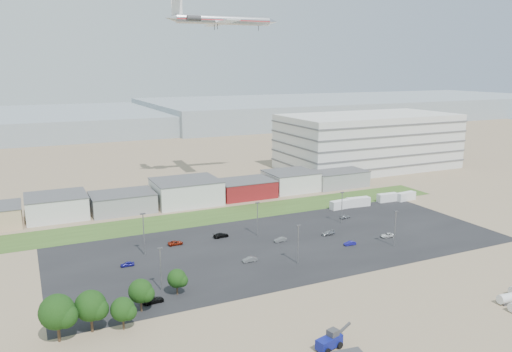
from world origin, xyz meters
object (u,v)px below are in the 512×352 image
parked_car_1 (350,243)px  parked_car_6 (221,235)px  telehandler (329,340)px  parked_car_9 (175,243)px  parked_car_7 (280,240)px  parked_car_8 (345,217)px  parked_car_10 (153,300)px  parked_car_12 (328,233)px  box_trailer_a (341,205)px  storage_tank_nw (507,298)px  parked_car_0 (387,235)px  airliner (224,20)px  tree_far_left (57,316)px  parked_car_5 (127,264)px  parked_car_4 (250,259)px

parked_car_1 → parked_car_6: parked_car_6 is taller
telehandler → parked_car_9: telehandler is taller
parked_car_6 → parked_car_7: 16.65m
telehandler → parked_car_8: telehandler is taller
parked_car_1 → parked_car_10: parked_car_10 is taller
parked_car_9 → parked_car_12: parked_car_12 is taller
parked_car_1 → parked_car_9: (-41.80, 20.02, 0.01)m
parked_car_7 → parked_car_12: 14.81m
box_trailer_a → parked_car_9: bearing=-174.8°
parked_car_10 → parked_car_12: 58.27m
storage_tank_nw → parked_car_0: storage_tank_nw is taller
airliner → parked_car_0: bearing=-74.0°
tree_far_left → parked_car_6: tree_far_left is taller
parked_car_9 → parked_car_1: bearing=-115.0°
tree_far_left → parked_car_12: tree_far_left is taller
parked_car_1 → parked_car_9: bearing=-111.2°
box_trailer_a → parked_car_9: box_trailer_a is taller
airliner → parked_car_8: size_ratio=12.90×
box_trailer_a → parked_car_1: box_trailer_a is taller
storage_tank_nw → parked_car_10: (-63.90, 30.48, -0.50)m
parked_car_7 → telehandler: bearing=-20.0°
parked_car_5 → parked_car_10: parked_car_10 is taller
parked_car_5 → parked_car_6: bearing=111.5°
parked_car_6 → parked_car_7: parked_car_6 is taller
parked_car_8 → parked_car_0: bearing=174.6°
storage_tank_nw → parked_car_8: storage_tank_nw is taller
parked_car_4 → parked_car_9: bearing=-145.2°
airliner → parked_car_1: (3.36, -79.93, -63.16)m
tree_far_left → parked_car_10: size_ratio=2.19×
tree_far_left → parked_car_6: 59.09m
parked_car_8 → parked_car_12: bearing=122.6°
parked_car_8 → parked_car_10: parked_car_10 is taller
box_trailer_a → parked_car_8: 11.14m
telehandler → box_trailer_a: (50.75, 69.97, -0.20)m
parked_car_0 → parked_car_7: parked_car_7 is taller
parked_car_5 → parked_car_9: 17.19m
box_trailer_a → parked_car_10: 83.93m
parked_car_10 → parked_car_6: bearing=-45.1°
parked_car_5 → parked_car_9: (14.48, 9.27, 0.01)m
tree_far_left → airliner: bearing=54.4°
telehandler → parked_car_0: 61.31m
tree_far_left → parked_car_9: (31.67, 37.88, -4.31)m
parked_car_1 → parked_car_10: 56.38m
parked_car_0 → tree_far_left: bearing=-75.1°
tree_far_left → parked_car_4: bearing=22.8°
parked_car_6 → parked_car_8: (41.49, -0.02, -0.06)m
storage_tank_nw → parked_car_1: 41.87m
parked_car_0 → parked_car_8: parked_car_8 is taller
parked_car_0 → parked_car_4: 42.02m
storage_tank_nw → parked_car_12: (-9.16, 50.46, -0.57)m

